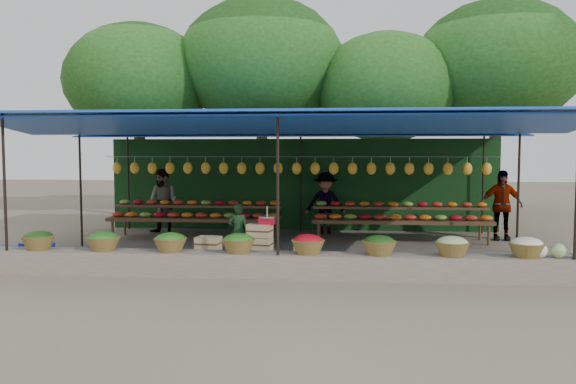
# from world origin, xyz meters

# --- Properties ---
(ground) EXTENTS (60.00, 60.00, 0.00)m
(ground) POSITION_xyz_m (0.00, 0.00, 0.00)
(ground) COLOR #6A5E4E
(ground) RESTS_ON ground
(stone_curb) EXTENTS (10.60, 0.55, 0.40)m
(stone_curb) POSITION_xyz_m (0.00, -2.75, 0.20)
(stone_curb) COLOR #675E52
(stone_curb) RESTS_ON ground
(stall_canopy) EXTENTS (10.80, 6.60, 2.82)m
(stall_canopy) POSITION_xyz_m (0.00, 0.08, 2.67)
(stall_canopy) COLOR black
(stall_canopy) RESTS_ON ground
(produce_baskets) EXTENTS (8.98, 0.58, 0.34)m
(produce_baskets) POSITION_xyz_m (-0.10, -2.75, 0.56)
(produce_baskets) COLOR brown
(produce_baskets) RESTS_ON stone_curb
(netting_backdrop) EXTENTS (10.60, 0.06, 2.50)m
(netting_backdrop) POSITION_xyz_m (0.00, 3.15, 1.25)
(netting_backdrop) COLOR #194518
(netting_backdrop) RESTS_ON ground
(tree_row) EXTENTS (16.51, 5.50, 7.12)m
(tree_row) POSITION_xyz_m (0.50, 6.09, 4.70)
(tree_row) COLOR #3C2B16
(tree_row) RESTS_ON ground
(fruit_table_left) EXTENTS (4.21, 0.95, 0.93)m
(fruit_table_left) POSITION_xyz_m (-2.49, 1.35, 0.61)
(fruit_table_left) COLOR #482D1D
(fruit_table_left) RESTS_ON ground
(fruit_table_right) EXTENTS (4.21, 0.95, 0.93)m
(fruit_table_right) POSITION_xyz_m (2.51, 1.35, 0.61)
(fruit_table_right) COLOR #482D1D
(fruit_table_right) RESTS_ON ground
(crate_counter) EXTENTS (2.39, 0.40, 0.77)m
(crate_counter) POSITION_xyz_m (-0.50, -1.70, 0.31)
(crate_counter) COLOR tan
(crate_counter) RESTS_ON ground
(weighing_scale) EXTENTS (0.32, 0.32, 0.34)m
(weighing_scale) POSITION_xyz_m (-0.33, -1.70, 0.85)
(weighing_scale) COLOR red
(weighing_scale) RESTS_ON crate_counter
(vendor_seated) EXTENTS (0.43, 0.31, 1.12)m
(vendor_seated) POSITION_xyz_m (-0.97, -1.27, 0.56)
(vendor_seated) COLOR #18361B
(vendor_seated) RESTS_ON ground
(customer_left) EXTENTS (1.00, 0.89, 1.70)m
(customer_left) POSITION_xyz_m (-3.55, 2.07, 0.85)
(customer_left) COLOR slate
(customer_left) RESTS_ON ground
(customer_mid) EXTENTS (1.08, 0.67, 1.61)m
(customer_mid) POSITION_xyz_m (0.68, 2.46, 0.80)
(customer_mid) COLOR slate
(customer_mid) RESTS_ON ground
(customer_right) EXTENTS (1.02, 0.47, 1.70)m
(customer_right) POSITION_xyz_m (4.95, 1.75, 0.85)
(customer_right) COLOR slate
(customer_right) RESTS_ON ground
(blue_crate_front) EXTENTS (0.50, 0.36, 0.30)m
(blue_crate_front) POSITION_xyz_m (-5.47, -1.89, 0.15)
(blue_crate_front) COLOR navy
(blue_crate_front) RESTS_ON ground
(blue_crate_back) EXTENTS (0.66, 0.56, 0.33)m
(blue_crate_back) POSITION_xyz_m (-4.95, -1.64, 0.17)
(blue_crate_back) COLOR navy
(blue_crate_back) RESTS_ON ground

